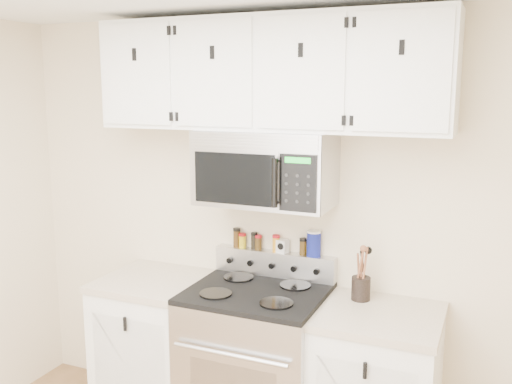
# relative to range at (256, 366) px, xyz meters

# --- Properties ---
(back_wall) EXTENTS (3.50, 0.01, 2.50)m
(back_wall) POSITION_rel_range_xyz_m (0.00, 0.32, 0.76)
(back_wall) COLOR beige
(back_wall) RESTS_ON floor
(range) EXTENTS (0.76, 0.65, 1.10)m
(range) POSITION_rel_range_xyz_m (0.00, 0.00, 0.00)
(range) COLOR #B7B7BA
(range) RESTS_ON floor
(base_cabinet_left) EXTENTS (0.64, 0.62, 0.92)m
(base_cabinet_left) POSITION_rel_range_xyz_m (-0.69, 0.02, -0.03)
(base_cabinet_left) COLOR white
(base_cabinet_left) RESTS_ON floor
(microwave) EXTENTS (0.76, 0.44, 0.42)m
(microwave) POSITION_rel_range_xyz_m (0.00, 0.13, 1.14)
(microwave) COLOR #9E9EA3
(microwave) RESTS_ON back_wall
(upper_cabinets) EXTENTS (2.00, 0.35, 0.62)m
(upper_cabinets) POSITION_rel_range_xyz_m (-0.00, 0.15, 1.66)
(upper_cabinets) COLOR white
(upper_cabinets) RESTS_ON back_wall
(utensil_crock) EXTENTS (0.10, 0.10, 0.30)m
(utensil_crock) POSITION_rel_range_xyz_m (0.56, 0.16, 0.51)
(utensil_crock) COLOR black
(utensil_crock) RESTS_ON base_cabinet_right
(kitchen_timer) EXTENTS (0.08, 0.07, 0.08)m
(kitchen_timer) POSITION_rel_range_xyz_m (0.05, 0.28, 0.65)
(kitchen_timer) COLOR silver
(kitchen_timer) RESTS_ON range
(salt_canister) EXTENTS (0.08, 0.08, 0.15)m
(salt_canister) POSITION_rel_range_xyz_m (0.24, 0.28, 0.69)
(salt_canister) COLOR navy
(salt_canister) RESTS_ON range
(spice_jar_0) EXTENTS (0.05, 0.05, 0.12)m
(spice_jar_0) POSITION_rel_range_xyz_m (-0.25, 0.28, 0.67)
(spice_jar_0) COLOR #422A0F
(spice_jar_0) RESTS_ON range
(spice_jar_1) EXTENTS (0.04, 0.04, 0.09)m
(spice_jar_1) POSITION_rel_range_xyz_m (-0.22, 0.28, 0.66)
(spice_jar_1) COLOR gold
(spice_jar_1) RESTS_ON range
(spice_jar_2) EXTENTS (0.04, 0.04, 0.10)m
(spice_jar_2) POSITION_rel_range_xyz_m (-0.14, 0.28, 0.67)
(spice_jar_2) COLOR black
(spice_jar_2) RESTS_ON range
(spice_jar_3) EXTENTS (0.04, 0.04, 0.09)m
(spice_jar_3) POSITION_rel_range_xyz_m (-0.11, 0.28, 0.66)
(spice_jar_3) COLOR #3F2B0F
(spice_jar_3) RESTS_ON range
(spice_jar_4) EXTENTS (0.05, 0.05, 0.10)m
(spice_jar_4) POSITION_rel_range_xyz_m (0.01, 0.28, 0.67)
(spice_jar_4) COLOR orange
(spice_jar_4) RESTS_ON range
(spice_jar_5) EXTENTS (0.04, 0.04, 0.10)m
(spice_jar_5) POSITION_rel_range_xyz_m (0.18, 0.28, 0.66)
(spice_jar_5) COLOR #422D0F
(spice_jar_5) RESTS_ON range
(spice_jar_6) EXTENTS (0.04, 0.04, 0.10)m
(spice_jar_6) POSITION_rel_range_xyz_m (0.22, 0.28, 0.66)
(spice_jar_6) COLOR gold
(spice_jar_6) RESTS_ON range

